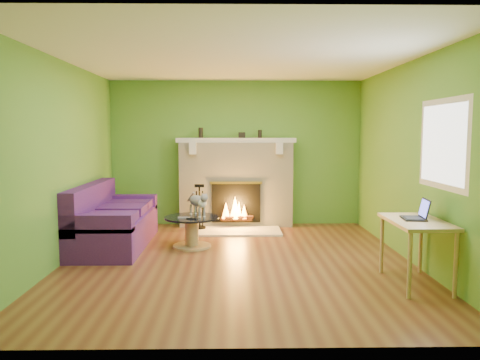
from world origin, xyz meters
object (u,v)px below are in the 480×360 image
object	(u,v)px
sofa	(111,222)
cat	(197,204)
coffee_table	(192,230)
desk	(417,228)

from	to	relation	value
sofa	cat	distance (m)	1.30
sofa	coffee_table	bearing A→B (deg)	-3.77
sofa	cat	size ratio (longest dim) A/B	3.51
coffee_table	cat	world-z (taller)	cat
coffee_table	sofa	bearing A→B (deg)	176.23
desk	cat	size ratio (longest dim) A/B	1.67
desk	cat	distance (m)	3.10
coffee_table	desk	xyz separation A→B (m)	(2.61, -1.75, 0.37)
desk	cat	bearing A→B (deg)	144.67
sofa	cat	world-z (taller)	sofa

